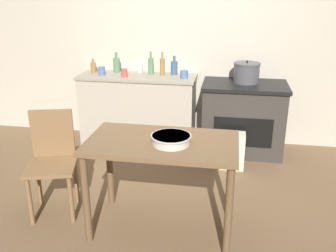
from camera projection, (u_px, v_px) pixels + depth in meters
ground_plane at (160, 198)px, 3.51m from camera, size 14.00×14.00×0.00m
wall_back at (184, 39)px, 4.53m from camera, size 8.00×0.07×2.55m
counter_cabinet at (138, 109)px, 4.64m from camera, size 1.41×0.53×0.86m
stove at (243, 118)px, 4.40m from camera, size 0.96×0.64×0.83m
work_table at (162, 155)px, 2.88m from camera, size 1.15×0.66×0.76m
chair at (52, 159)px, 3.19m from camera, size 0.49×0.49×0.88m
flour_sack at (232, 151)px, 4.04m from camera, size 0.25×0.18×0.40m
stock_pot at (246, 73)px, 4.26m from camera, size 0.30×0.30×0.25m
mixing_bowl_large at (171, 139)px, 2.77m from camera, size 0.30×0.30×0.07m
bottle_far_left at (151, 66)px, 4.50m from camera, size 0.07×0.07×0.28m
bottle_left at (162, 66)px, 4.47m from camera, size 0.06×0.06×0.27m
bottle_mid_left at (117, 65)px, 4.61m from camera, size 0.08×0.08×0.25m
bottle_center_left at (93, 67)px, 4.60m from camera, size 0.07×0.07×0.17m
bottle_center at (140, 67)px, 4.63m from camera, size 0.06×0.06×0.17m
bottle_center_right at (174, 68)px, 4.50m from camera, size 0.08×0.08×0.23m
cup_mid_right at (102, 71)px, 4.48m from camera, size 0.08×0.08×0.10m
cup_right at (124, 73)px, 4.40m from camera, size 0.07×0.07×0.10m
cup_far_right at (184, 74)px, 4.32m from camera, size 0.09×0.09×0.09m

